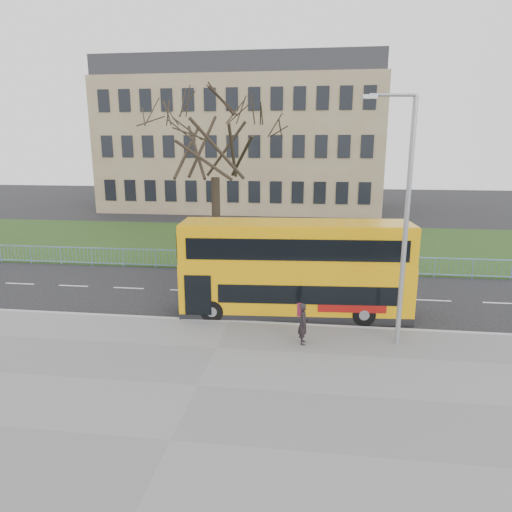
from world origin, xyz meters
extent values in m
plane|color=black|center=(0.00, 0.00, 0.00)|extent=(120.00, 120.00, 0.00)
cube|color=slate|center=(0.00, -6.75, 0.06)|extent=(80.00, 10.50, 0.12)
cube|color=#9A9A9D|center=(0.00, -1.55, 0.07)|extent=(80.00, 0.20, 0.14)
cube|color=#203B15|center=(0.00, 14.30, 0.04)|extent=(80.00, 15.40, 0.08)
cube|color=#866F55|center=(-5.00, 35.00, 7.00)|extent=(30.00, 15.00, 14.00)
cube|color=#E29D09|center=(2.58, -0.20, 1.21)|extent=(9.64, 2.90, 1.77)
cube|color=#E29D09|center=(2.58, -0.20, 2.25)|extent=(9.64, 2.90, 0.30)
cube|color=#E29D09|center=(2.58, -0.20, 3.19)|extent=(9.59, 2.86, 1.59)
cube|color=black|center=(3.20, -1.30, 1.28)|extent=(7.32, 0.54, 0.77)
cube|color=black|center=(2.66, -1.32, 3.11)|extent=(8.73, 0.63, 0.86)
cylinder|color=black|center=(-0.74, -1.45, 0.47)|extent=(0.96, 0.32, 0.94)
cylinder|color=black|center=(5.41, -1.03, 0.47)|extent=(0.96, 0.32, 0.94)
imported|color=black|center=(3.03, -3.35, 0.88)|extent=(0.39, 0.57, 1.52)
cylinder|color=gray|center=(6.42, -2.88, 4.39)|extent=(0.17, 0.17, 8.54)
cylinder|color=gray|center=(5.68, -3.00, 8.66)|extent=(1.49, 0.34, 0.11)
cube|color=gray|center=(4.95, -3.11, 8.60)|extent=(0.50, 0.27, 0.13)
camera|label=1|loc=(3.30, -18.74, 7.09)|focal=32.00mm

